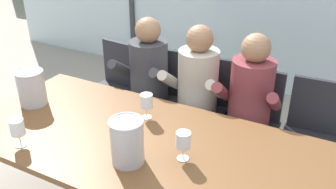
{
  "coord_description": "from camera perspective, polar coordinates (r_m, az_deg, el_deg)",
  "views": [
    {
      "loc": [
        1.02,
        -1.57,
        1.99
      ],
      "look_at": [
        0.0,
        0.35,
        0.87
      ],
      "focal_mm": 39.4,
      "sensor_mm": 36.0,
      "label": 1
    }
  ],
  "objects": [
    {
      "name": "ground",
      "position": [
        3.41,
        5.18,
        -8.64
      ],
      "size": [
        14.0,
        14.0,
        0.0
      ],
      "primitive_type": "plane",
      "color": "#9E9384"
    },
    {
      "name": "dining_table",
      "position": [
        2.3,
        -4.12,
        -8.31
      ],
      "size": [
        2.26,
        1.04,
        0.72
      ],
      "color": "brown",
      "rests_on": "ground"
    },
    {
      "name": "chair_near_curtain",
      "position": [
        3.45,
        -8.17,
        1.68
      ],
      "size": [
        0.49,
        0.49,
        0.89
      ],
      "rotation": [
        0.0,
        0.0,
        -0.12
      ],
      "color": "#232328",
      "rests_on": "ground"
    },
    {
      "name": "chair_left_of_center",
      "position": [
        3.28,
        -2.31,
        0.54
      ],
      "size": [
        0.47,
        0.47,
        0.89
      ],
      "rotation": [
        0.0,
        0.0,
        0.08
      ],
      "color": "#232328",
      "rests_on": "ground"
    },
    {
      "name": "chair_center",
      "position": [
        3.1,
        5.62,
        -1.28
      ],
      "size": [
        0.48,
        0.48,
        0.89
      ],
      "rotation": [
        0.0,
        0.0,
        0.09
      ],
      "color": "#232328",
      "rests_on": "ground"
    },
    {
      "name": "chair_right_of_center",
      "position": [
        2.96,
        12.57,
        -3.34
      ],
      "size": [
        0.45,
        0.45,
        0.89
      ],
      "rotation": [
        0.0,
        0.0,
        -0.03
      ],
      "color": "#232328",
      "rests_on": "ground"
    },
    {
      "name": "chair_near_window_right",
      "position": [
        2.91,
        21.69,
        -5.35
      ],
      "size": [
        0.46,
        0.46,
        0.89
      ],
      "rotation": [
        0.0,
        0.0,
        0.04
      ],
      "color": "#232328",
      "rests_on": "ground"
    },
    {
      "name": "person_charcoal_jacket",
      "position": [
        3.08,
        -3.67,
        2.21
      ],
      "size": [
        0.46,
        0.61,
        1.21
      ],
      "rotation": [
        0.0,
        0.0,
        0.01
      ],
      "color": "#38383D",
      "rests_on": "ground"
    },
    {
      "name": "person_beige_jumper",
      "position": [
        2.89,
        4.06,
        0.43
      ],
      "size": [
        0.47,
        0.62,
        1.21
      ],
      "rotation": [
        0.0,
        0.0,
        0.04
      ],
      "color": "#B7AD9E",
      "rests_on": "ground"
    },
    {
      "name": "person_maroon_top",
      "position": [
        2.76,
        12.22,
        -1.46
      ],
      "size": [
        0.48,
        0.62,
        1.21
      ],
      "rotation": [
        0.0,
        0.0,
        0.06
      ],
      "color": "brown",
      "rests_on": "ground"
    },
    {
      "name": "ice_bucket_primary",
      "position": [
        2.02,
        -6.35,
        -7.15
      ],
      "size": [
        0.19,
        0.19,
        0.26
      ],
      "color": "#B7B7BC",
      "rests_on": "dining_table"
    },
    {
      "name": "ice_bucket_secondary",
      "position": [
        2.76,
        -20.37,
        1.06
      ],
      "size": [
        0.2,
        0.2,
        0.25
      ],
      "color": "#B7B7BC",
      "rests_on": "dining_table"
    },
    {
      "name": "wine_glass_by_left_taster",
      "position": [
        2.42,
        -3.37,
        -1.07
      ],
      "size": [
        0.08,
        0.08,
        0.17
      ],
      "color": "silver",
      "rests_on": "dining_table"
    },
    {
      "name": "wine_glass_near_bucket",
      "position": [
        2.04,
        2.38,
        -7.24
      ],
      "size": [
        0.08,
        0.08,
        0.17
      ],
      "color": "silver",
      "rests_on": "dining_table"
    },
    {
      "name": "wine_glass_center_pour",
      "position": [
        2.31,
        -22.29,
        -4.8
      ],
      "size": [
        0.08,
        0.08,
        0.17
      ],
      "color": "silver",
      "rests_on": "dining_table"
    }
  ]
}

